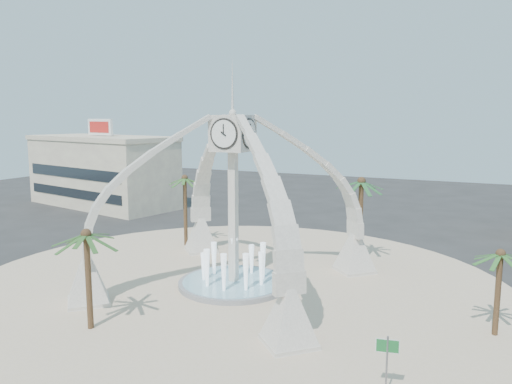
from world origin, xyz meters
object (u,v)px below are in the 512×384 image
at_px(fountain, 234,282).
at_px(palm_east, 501,255).
at_px(palm_west, 185,179).
at_px(street_sign, 387,353).
at_px(palm_south, 86,236).
at_px(clock_tower, 233,198).
at_px(palm_north, 361,183).

height_order(fountain, palm_east, palm_east).
relative_size(fountain, palm_east, 1.49).
distance_m(palm_west, street_sign, 29.07).
bearing_deg(palm_south, clock_tower, 67.96).
height_order(palm_east, palm_north, palm_north).
relative_size(palm_east, palm_west, 0.75).
xyz_separation_m(fountain, palm_north, (6.91, 9.27, 6.59)).
distance_m(fountain, palm_west, 14.00).
bearing_deg(fountain, palm_east, -3.54).
relative_size(palm_east, street_sign, 1.93).
bearing_deg(palm_north, palm_south, -119.60).
bearing_deg(palm_east, palm_south, -157.00).
relative_size(palm_west, street_sign, 2.59).
xyz_separation_m(fountain, street_sign, (12.76, -9.91, 1.71)).
bearing_deg(palm_east, fountain, 176.46).
xyz_separation_m(palm_east, palm_west, (-26.63, 9.33, 1.72)).
xyz_separation_m(clock_tower, street_sign, (12.76, -9.91, -4.50)).
distance_m(fountain, street_sign, 16.24).
height_order(palm_east, palm_west, palm_west).
xyz_separation_m(palm_north, street_sign, (5.85, -19.18, -4.88)).
distance_m(palm_north, palm_south, 22.27).
height_order(fountain, street_sign, fountain).
bearing_deg(fountain, street_sign, -37.83).
relative_size(palm_north, street_sign, 2.80).
distance_m(palm_east, palm_west, 28.27).
height_order(fountain, palm_north, palm_north).
distance_m(clock_tower, palm_north, 11.57).
xyz_separation_m(palm_east, street_sign, (-4.37, -8.85, -2.69)).
bearing_deg(palm_north, street_sign, -73.04).
distance_m(fountain, palm_north, 13.31).
bearing_deg(palm_west, palm_north, 3.50).
bearing_deg(palm_north, palm_east, -45.32).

